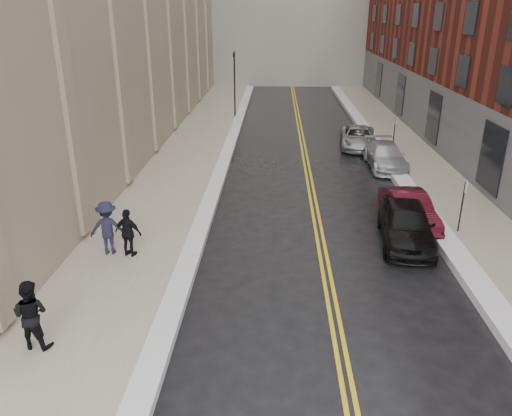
# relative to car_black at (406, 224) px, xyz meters

# --- Properties ---
(ground) EXTENTS (160.00, 160.00, 0.00)m
(ground) POSITION_rel_car_black_xyz_m (-5.65, -7.19, -0.78)
(ground) COLOR black
(ground) RESTS_ON ground
(sidewalk_left) EXTENTS (4.00, 64.00, 0.15)m
(sidewalk_left) POSITION_rel_car_black_xyz_m (-10.15, 8.81, -0.71)
(sidewalk_left) COLOR gray
(sidewalk_left) RESTS_ON ground
(sidewalk_right) EXTENTS (3.00, 64.00, 0.15)m
(sidewalk_right) POSITION_rel_car_black_xyz_m (3.35, 8.81, -0.71)
(sidewalk_right) COLOR gray
(sidewalk_right) RESTS_ON ground
(lane_stripe_a) EXTENTS (0.12, 64.00, 0.01)m
(lane_stripe_a) POSITION_rel_car_black_xyz_m (-3.27, 8.81, -0.78)
(lane_stripe_a) COLOR gold
(lane_stripe_a) RESTS_ON ground
(lane_stripe_b) EXTENTS (0.12, 64.00, 0.01)m
(lane_stripe_b) POSITION_rel_car_black_xyz_m (-3.03, 8.81, -0.78)
(lane_stripe_b) COLOR gold
(lane_stripe_b) RESTS_ON ground
(snow_ridge_left) EXTENTS (0.70, 60.80, 0.26)m
(snow_ridge_left) POSITION_rel_car_black_xyz_m (-7.85, 8.81, -0.65)
(snow_ridge_left) COLOR white
(snow_ridge_left) RESTS_ON ground
(snow_ridge_right) EXTENTS (0.85, 60.80, 0.30)m
(snow_ridge_right) POSITION_rel_car_black_xyz_m (1.50, 8.81, -0.63)
(snow_ridge_right) COLOR white
(snow_ridge_right) RESTS_ON ground
(traffic_signal) EXTENTS (0.18, 0.15, 5.20)m
(traffic_signal) POSITION_rel_car_black_xyz_m (-8.25, 22.81, 2.30)
(traffic_signal) COLOR black
(traffic_signal) RESTS_ON ground
(parking_sign_near) EXTENTS (0.06, 0.35, 2.23)m
(parking_sign_near) POSITION_rel_car_black_xyz_m (2.25, 0.81, 0.58)
(parking_sign_near) COLOR black
(parking_sign_near) RESTS_ON ground
(parking_sign_far) EXTENTS (0.06, 0.35, 2.23)m
(parking_sign_far) POSITION_rel_car_black_xyz_m (2.25, 12.81, 0.58)
(parking_sign_far) COLOR black
(parking_sign_far) RESTS_ON ground
(car_black) EXTENTS (2.33, 4.76, 1.56)m
(car_black) POSITION_rel_car_black_xyz_m (0.00, 0.00, 0.00)
(car_black) COLOR black
(car_black) RESTS_ON ground
(car_maroon) EXTENTS (1.79, 4.24, 1.36)m
(car_maroon) POSITION_rel_car_black_xyz_m (0.51, 1.68, -0.10)
(car_maroon) COLOR #440C18
(car_maroon) RESTS_ON ground
(car_silver_near) EXTENTS (1.93, 4.64, 1.34)m
(car_silver_near) POSITION_rel_car_black_xyz_m (1.15, 9.67, -0.11)
(car_silver_near) COLOR #B1B2B9
(car_silver_near) RESTS_ON ground
(car_silver_far) EXTENTS (2.62, 4.88, 1.30)m
(car_silver_far) POSITION_rel_car_black_xyz_m (0.31, 13.97, -0.13)
(car_silver_far) COLOR #96999E
(car_silver_far) RESTS_ON ground
(pedestrian_a) EXTENTS (0.98, 0.80, 1.88)m
(pedestrian_a) POSITION_rel_car_black_xyz_m (-11.00, -6.87, 0.31)
(pedestrian_a) COLOR black
(pedestrian_a) RESTS_ON sidewalk_left
(pedestrian_b) EXTENTS (1.33, 0.86, 1.94)m
(pedestrian_b) POSITION_rel_car_black_xyz_m (-10.74, -1.59, 0.34)
(pedestrian_b) COLOR black
(pedestrian_b) RESTS_ON sidewalk_left
(pedestrian_c) EXTENTS (1.10, 0.70, 1.74)m
(pedestrian_c) POSITION_rel_car_black_xyz_m (-9.97, -1.76, 0.24)
(pedestrian_c) COLOR black
(pedestrian_c) RESTS_ON sidewalk_left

